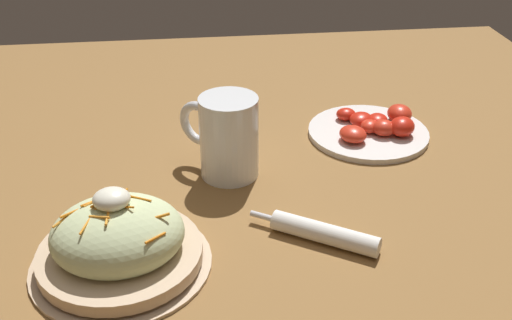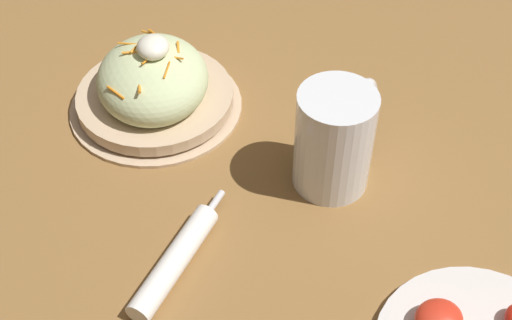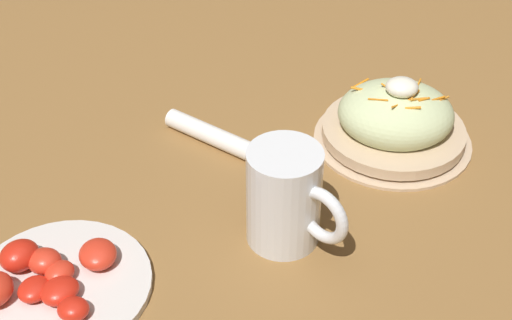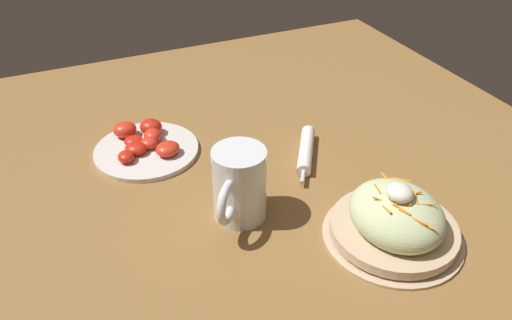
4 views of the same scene
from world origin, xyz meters
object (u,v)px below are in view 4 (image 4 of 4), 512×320
at_px(napkin_roll, 306,151).
at_px(tomato_plate, 145,145).
at_px(salad_plate, 395,221).
at_px(beer_mug, 239,188).

relative_size(napkin_roll, tomato_plate, 0.78).
xyz_separation_m(salad_plate, tomato_plate, (-0.43, -0.31, -0.02)).
bearing_deg(tomato_plate, napkin_roll, 62.33).
distance_m(napkin_roll, tomato_plate, 0.33).
bearing_deg(napkin_roll, tomato_plate, -117.67).
bearing_deg(napkin_roll, beer_mug, -59.72).
height_order(salad_plate, tomato_plate, salad_plate).
height_order(salad_plate, beer_mug, beer_mug).
relative_size(beer_mug, tomato_plate, 0.62).
xyz_separation_m(beer_mug, tomato_plate, (-0.27, -0.10, -0.05)).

